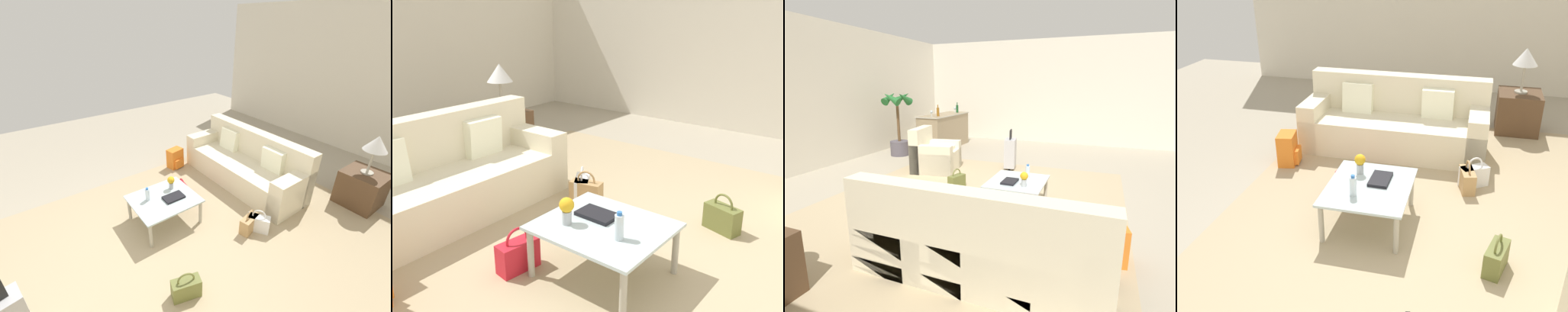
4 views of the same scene
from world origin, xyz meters
TOP-DOWN VIEW (x-y plane):
  - ground_plane at (0.00, 0.00)m, footprint 12.00×12.00m
  - area_rug at (-0.60, 0.20)m, footprint 5.20×4.40m
  - couch at (-2.19, -0.60)m, footprint 0.85×2.35m
  - coffee_table at (-0.40, -0.50)m, footprint 0.91×0.79m
  - water_bottle at (-0.20, -0.60)m, footprint 0.06×0.06m
  - coffee_table_book at (-0.52, -0.42)m, footprint 0.30×0.19m
  - flower_vase at (-0.62, -0.65)m, footprint 0.11×0.11m
  - side_table at (-3.20, 1.00)m, footprint 0.60×0.60m
  - table_lamp at (-3.20, 1.00)m, footprint 0.33×0.33m
  - handbag_tan at (-1.27, 0.39)m, footprint 0.34×0.21m
  - handbag_red at (-0.94, -0.85)m, footprint 0.18×0.34m
  - handbag_white at (-1.38, 0.46)m, footprint 0.29×0.34m
  - handbag_olive at (0.03, 0.70)m, footprint 0.35×0.22m

SIDE VIEW (x-z plane):
  - ground_plane at x=0.00m, z-range 0.00..0.00m
  - area_rug at x=-0.60m, z-range 0.00..0.01m
  - handbag_tan at x=-1.27m, z-range -0.05..0.31m
  - handbag_red at x=-0.94m, z-range -0.05..0.31m
  - handbag_white at x=-1.38m, z-range -0.05..0.31m
  - handbag_olive at x=0.03m, z-range -0.05..0.31m
  - side_table at x=-3.20m, z-range 0.00..0.58m
  - couch at x=-2.19m, z-range -0.15..0.79m
  - coffee_table at x=-0.40m, z-range 0.16..0.57m
  - coffee_table_book at x=-0.52m, z-range 0.42..0.45m
  - water_bottle at x=-0.20m, z-range 0.41..0.61m
  - flower_vase at x=-0.62m, z-range 0.44..0.64m
  - table_lamp at x=-3.20m, z-range 0.76..1.38m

